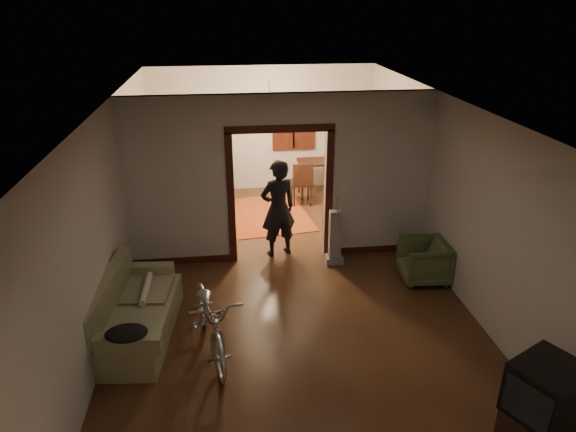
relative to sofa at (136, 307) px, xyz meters
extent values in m
cube|color=#392012|center=(2.12, 1.27, -0.43)|extent=(5.00, 8.50, 0.01)
cube|color=white|center=(2.12, 1.27, 2.37)|extent=(5.00, 8.50, 0.01)
cube|color=beige|center=(2.12, 5.52, 0.97)|extent=(5.00, 0.02, 2.80)
cube|color=beige|center=(-0.38, 1.27, 0.97)|extent=(0.02, 8.50, 2.80)
cube|color=beige|center=(4.62, 1.27, 0.97)|extent=(0.02, 8.50, 2.80)
cube|color=beige|center=(2.12, 2.02, 0.97)|extent=(5.00, 0.14, 2.80)
cube|color=#39150D|center=(2.12, 2.02, 0.67)|extent=(1.74, 0.20, 2.32)
cube|color=black|center=(2.82, 5.48, 1.12)|extent=(0.98, 0.06, 1.28)
sphere|color=#FFE0A5|center=(2.12, 3.77, 1.92)|extent=(0.24, 0.24, 0.24)
cube|color=silver|center=(3.17, 1.94, 0.82)|extent=(0.08, 0.01, 0.12)
cube|color=#747850|center=(0.00, 0.00, 0.00)|extent=(1.04, 1.96, 0.87)
cylinder|color=beige|center=(0.10, 0.30, 0.10)|extent=(0.09, 0.76, 0.09)
ellipsoid|color=black|center=(0.05, -0.91, 0.25)|extent=(0.47, 0.36, 0.14)
imported|color=silver|center=(0.97, -0.42, 0.03)|extent=(0.95, 1.86, 0.93)
imported|color=#4C5B33|center=(4.27, 0.94, -0.10)|extent=(0.78, 0.76, 0.66)
cube|color=black|center=(4.10, -2.46, 0.37)|extent=(0.80, 0.78, 0.53)
cube|color=gray|center=(2.99, 1.67, 0.04)|extent=(0.35, 0.31, 0.95)
imported|color=black|center=(2.09, 2.11, 0.42)|extent=(0.72, 0.57, 1.71)
cube|color=maroon|center=(2.05, 3.86, -0.43)|extent=(1.86, 2.28, 0.02)
cube|color=#202F1C|center=(0.80, 5.26, 0.46)|extent=(0.97, 0.67, 1.78)
sphere|color=#1E5972|center=(0.80, 5.26, 1.51)|extent=(0.30, 0.30, 0.30)
cube|color=black|center=(3.38, 4.84, -0.03)|extent=(1.11, 0.65, 0.81)
cube|color=black|center=(2.84, 4.40, 0.05)|extent=(0.53, 0.53, 0.96)
camera|label=1|loc=(1.25, -5.86, 3.72)|focal=32.00mm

